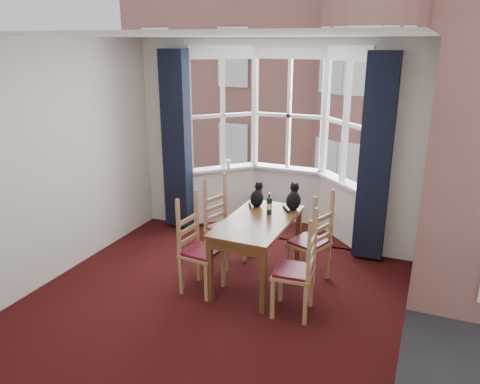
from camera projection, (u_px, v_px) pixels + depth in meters
The scene contains 21 objects.
floor at pixel (200, 314), 4.94m from camera, with size 4.50×4.50×0.00m, color black.
ceiling at pixel (191, 35), 4.07m from camera, with size 4.50×4.50×0.00m, color white.
wall_left at pixel (38, 168), 5.24m from camera, with size 4.50×4.50×0.00m, color silver.
wall_right at pixel (416, 217), 3.77m from camera, with size 4.50×4.50×0.00m, color silver.
wall_near at pixel (1, 304), 2.53m from camera, with size 4.00×4.00×0.00m, color silver.
wall_back_pier_left at pixel (169, 134), 7.09m from camera, with size 0.70×0.12×2.80m, color silver.
wall_back_pier_right at pixel (397, 154), 5.87m from camera, with size 0.70×0.12×2.80m, color silver.
bay_window at pixel (283, 137), 6.92m from camera, with size 2.76×0.94×2.80m.
curtain_left at pixel (177, 141), 6.86m from camera, with size 0.38×0.22×2.60m, color black.
curtain_right at pixel (375, 159), 5.81m from camera, with size 0.38×0.22×2.60m, color black.
dining_table at pixel (258, 228), 5.42m from camera, with size 0.74×1.35×0.79m.
chair_left_near at pixel (195, 251), 5.32m from camera, with size 0.44×0.46×0.92m.
chair_left_far at pixel (221, 227), 6.01m from camera, with size 0.51×0.52×0.92m.
chair_right_near at pixel (302, 274), 4.81m from camera, with size 0.43×0.45×0.92m.
chair_right_far at pixel (315, 245), 5.47m from camera, with size 0.52×0.53×0.92m.
cat_left at pixel (257, 197), 5.79m from camera, with size 0.17×0.23×0.31m.
cat_right at pixel (294, 199), 5.68m from camera, with size 0.21×0.27×0.34m.
wine_bottle at pixel (269, 205), 5.53m from camera, with size 0.07×0.07×0.26m.
candle_tall at pixel (228, 164), 7.23m from camera, with size 0.06×0.06×0.13m, color white.
street at pixel (401, 162), 35.06m from camera, with size 80.00×80.00×0.00m, color #333335.
tenement_building at pixel (380, 74), 16.72m from camera, with size 18.40×7.80×15.20m.
Camera 1 is at (2.06, -3.79, 2.76)m, focal length 35.00 mm.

